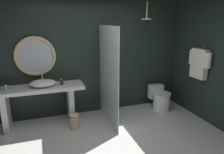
# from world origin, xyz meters

# --- Properties ---
(back_wall_panel) EXTENTS (4.80, 0.10, 2.60)m
(back_wall_panel) POSITION_xyz_m (0.00, 1.90, 1.30)
(back_wall_panel) COLOR #1E2823
(back_wall_panel) RESTS_ON ground_plane
(side_wall_right) EXTENTS (0.10, 2.47, 2.60)m
(side_wall_right) POSITION_xyz_m (2.35, 0.76, 1.30)
(side_wall_right) COLOR #1E2823
(side_wall_right) RESTS_ON ground_plane
(vanity_counter) EXTENTS (1.80, 0.56, 0.82)m
(vanity_counter) POSITION_xyz_m (-1.07, 1.55, 0.57)
(vanity_counter) COLOR silver
(vanity_counter) RESTS_ON ground_plane
(vessel_sink) EXTENTS (0.52, 0.42, 0.22)m
(vessel_sink) POSITION_xyz_m (-0.97, 1.56, 0.89)
(vessel_sink) COLOR white
(vessel_sink) RESTS_ON vanity_counter
(tumbler_cup) EXTENTS (0.06, 0.06, 0.09)m
(tumbler_cup) POSITION_xyz_m (-1.64, 1.56, 0.87)
(tumbler_cup) COLOR silver
(tumbler_cup) RESTS_ON vanity_counter
(soap_dispenser) EXTENTS (0.07, 0.07, 0.14)m
(soap_dispenser) POSITION_xyz_m (-0.60, 1.53, 0.88)
(soap_dispenser) COLOR #282D28
(soap_dispenser) RESTS_ON vanity_counter
(round_wall_mirror) EXTENTS (0.82, 0.07, 0.82)m
(round_wall_mirror) POSITION_xyz_m (-1.07, 1.81, 1.40)
(round_wall_mirror) COLOR #D6B77F
(shower_glass_panel) EXTENTS (0.02, 1.22, 2.01)m
(shower_glass_panel) POSITION_xyz_m (0.32, 1.24, 1.00)
(shower_glass_panel) COLOR silver
(shower_glass_panel) RESTS_ON ground_plane
(rain_shower_head) EXTENTS (0.23, 0.23, 0.38)m
(rain_shower_head) POSITION_xyz_m (1.27, 1.50, 2.16)
(rain_shower_head) COLOR #D6B77F
(hanging_bathrobe) EXTENTS (0.20, 0.59, 0.70)m
(hanging_bathrobe) POSITION_xyz_m (2.21, 0.83, 1.25)
(hanging_bathrobe) COLOR #D6B77F
(toilet) EXTENTS (0.42, 0.60, 0.55)m
(toilet) POSITION_xyz_m (1.71, 1.45, 0.26)
(toilet) COLOR white
(toilet) RESTS_ON ground_plane
(waste_bin) EXTENTS (0.20, 0.20, 0.32)m
(waste_bin) POSITION_xyz_m (-0.43, 1.15, 0.16)
(waste_bin) COLOR #D6B77F
(waste_bin) RESTS_ON ground_plane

